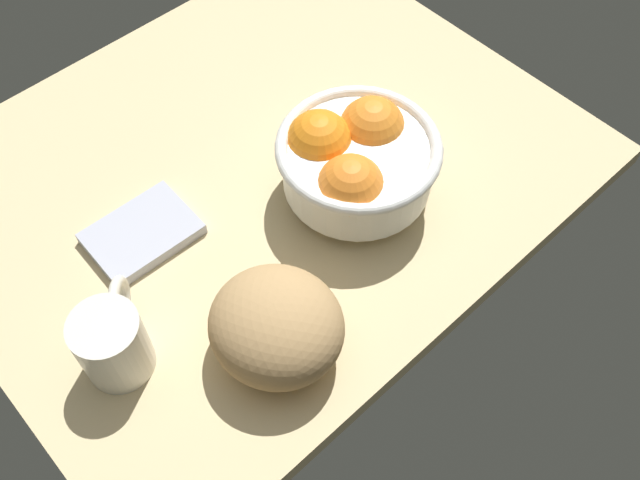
% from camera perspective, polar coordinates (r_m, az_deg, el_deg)
% --- Properties ---
extents(ground_plane, '(0.81, 0.67, 0.03)m').
position_cam_1_polar(ground_plane, '(0.97, -5.05, 5.41)').
color(ground_plane, '#D5BD8A').
extents(fruit_bowl, '(0.20, 0.20, 0.11)m').
position_cam_1_polar(fruit_bowl, '(0.89, 2.72, 6.47)').
color(fruit_bowl, white).
rests_on(fruit_bowl, ground).
extents(bread_loaf, '(0.17, 0.18, 0.10)m').
position_cam_1_polar(bread_loaf, '(0.77, -3.50, -6.85)').
color(bread_loaf, tan).
rests_on(bread_loaf, ground).
extents(napkin_folded, '(0.13, 0.10, 0.02)m').
position_cam_1_polar(napkin_folded, '(0.91, -14.00, 0.50)').
color(napkin_folded, '#B3B6C7').
rests_on(napkin_folded, ground).
extents(mug, '(0.10, 0.10, 0.09)m').
position_cam_1_polar(mug, '(0.80, -16.17, -7.77)').
color(mug, silver).
rests_on(mug, ground).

